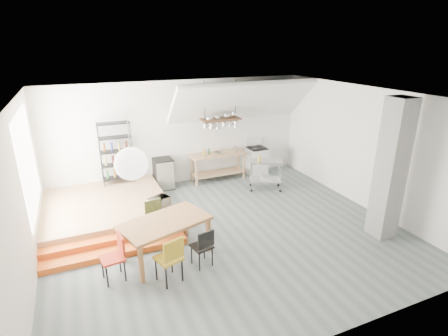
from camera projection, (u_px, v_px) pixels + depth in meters
name	position (u px, v px, depth m)	size (l,w,h in m)	color
floor	(226.00, 232.00, 8.28)	(8.00, 8.00, 0.00)	#535E60
wall_back	(181.00, 133.00, 10.76)	(8.00, 0.04, 3.20)	silver
wall_left	(22.00, 199.00, 6.25)	(0.04, 7.00, 3.20)	silver
wall_right	(365.00, 148.00, 9.23)	(0.04, 7.00, 3.20)	silver
ceiling	(226.00, 96.00, 7.19)	(8.00, 7.00, 0.02)	white
slope_ceiling	(242.00, 101.00, 10.59)	(4.40, 1.80, 0.15)	white
window_pane	(28.00, 163.00, 7.48)	(0.02, 2.50, 2.20)	white
platform	(107.00, 208.00, 9.01)	(3.00, 3.00, 0.40)	#9A774D
step_lower	(117.00, 252.00, 7.37)	(3.00, 0.35, 0.13)	#D45819
step_upper	(115.00, 241.00, 7.65)	(3.00, 0.35, 0.27)	#D45819
concrete_column	(391.00, 170.00, 7.67)	(0.50, 0.50, 3.20)	slate
kitchen_counter	(218.00, 162.00, 11.20)	(1.80, 0.60, 0.91)	#9A774D
stove	(256.00, 160.00, 11.78)	(0.60, 0.60, 1.18)	white
pot_rack	(222.00, 122.00, 10.56)	(1.20, 0.50, 1.43)	#42291A
wire_shelving	(116.00, 152.00, 9.85)	(0.88, 0.38, 1.80)	black
microwave_shelf	(159.00, 209.00, 8.22)	(0.60, 0.40, 0.16)	#9A774D
paper_lantern	(131.00, 164.00, 6.24)	(0.60, 0.60, 0.60)	white
dining_table	(165.00, 225.00, 7.10)	(1.98, 1.48, 0.84)	#996737
chair_mustard	(171.00, 256.00, 6.36)	(0.55, 0.55, 0.96)	#A7891C
chair_black	(203.00, 245.00, 6.86)	(0.45, 0.45, 0.82)	black
chair_olive	(155.00, 216.00, 7.87)	(0.49, 0.49, 0.91)	#50592A
chair_red	(116.00, 254.00, 6.50)	(0.47, 0.47, 0.90)	red
rolling_cart	(266.00, 171.00, 10.50)	(1.06, 0.85, 0.93)	silver
mini_fridge	(164.00, 174.00, 10.63)	(0.55, 0.55, 0.94)	black
microwave	(159.00, 203.00, 8.17)	(0.48, 0.33, 0.27)	beige
bowl	(218.00, 153.00, 11.04)	(0.24, 0.24, 0.06)	silver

